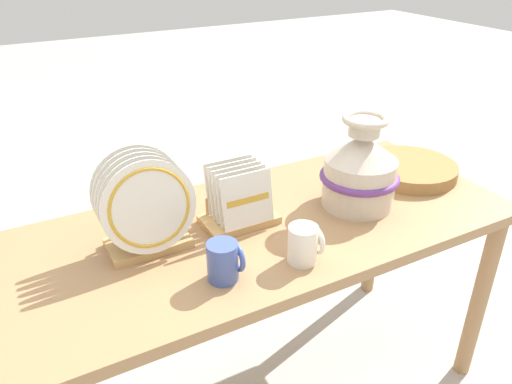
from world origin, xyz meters
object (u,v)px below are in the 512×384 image
Objects in this scene: wicker_charger_stack at (409,169)px; mug_cream_glaze at (304,244)px; dish_rack_round_plates at (145,209)px; mug_cobalt_glaze at (224,261)px; dish_rack_square_plates at (239,204)px; ceramic_vase at (360,169)px.

wicker_charger_stack is 0.66m from mug_cream_glaze.
dish_rack_round_plates is 0.26m from mug_cobalt_glaze.
dish_rack_square_plates is 0.26m from mug_cobalt_glaze.
dish_rack_round_plates is 0.95m from wicker_charger_stack.
dish_rack_round_plates reaches higher than mug_cream_glaze.
mug_cobalt_glaze reaches higher than wicker_charger_stack.
dish_rack_square_plates is 2.12× the size of mug_cream_glaze.
mug_cream_glaze is (0.33, -0.25, -0.07)m from dish_rack_round_plates.
mug_cream_glaze is (-0.61, -0.25, 0.03)m from wicker_charger_stack.
ceramic_vase reaches higher than dish_rack_square_plates.
mug_cobalt_glaze is at bearing -60.72° from dish_rack_round_plates.
wicker_charger_stack is (0.94, 0.00, -0.10)m from dish_rack_round_plates.
dish_rack_square_plates is 0.67× the size of wicker_charger_stack.
dish_rack_round_plates is at bearing 173.26° from ceramic_vase.
ceramic_vase is 0.36m from mug_cream_glaze.
dish_rack_square_plates is at bearing 55.54° from mug_cobalt_glaze.
wicker_charger_stack is at bearing 15.02° from ceramic_vase.
dish_rack_round_plates is 2.63× the size of mug_cobalt_glaze.
ceramic_vase is at bearing -6.74° from dish_rack_round_plates.
mug_cream_glaze is at bearing -36.67° from dish_rack_round_plates.
wicker_charger_stack is 3.15× the size of mug_cobalt_glaze.
dish_rack_square_plates reaches higher than mug_cream_glaze.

